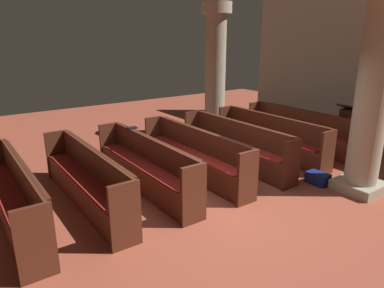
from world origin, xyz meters
TOP-DOWN VIEW (x-y plane):
  - ground_plane at (0.00, 0.00)m, footprint 19.20×19.20m
  - pew_row_0 at (-1.12, 3.51)m, footprint 3.16×0.46m
  - pew_row_1 at (-1.12, 2.41)m, footprint 3.16×0.46m
  - pew_row_2 at (-1.12, 1.31)m, footprint 3.16×0.47m
  - pew_row_3 at (-1.12, 0.21)m, footprint 3.16×0.46m
  - pew_row_4 at (-1.12, -0.89)m, footprint 3.16×0.46m
  - pew_row_5 at (-1.12, -1.99)m, footprint 3.16×0.47m
  - pew_row_6 at (-1.12, -3.09)m, footprint 3.16×0.46m
  - pillar_aisle_side at (1.24, 2.26)m, footprint 0.82×0.82m
  - pillar_far_side at (-3.42, 2.62)m, footprint 0.82×0.82m
  - lectern at (-0.53, 4.59)m, footprint 0.48×0.45m
  - hymn_book at (-1.98, -0.70)m, footprint 0.13×0.19m
  - kneeler_box_navy at (0.61, 1.90)m, footprint 0.41×0.27m

SIDE VIEW (x-z plane):
  - ground_plane at x=0.00m, z-range 0.00..0.00m
  - kneeler_box_navy at x=0.61m, z-range 0.00..0.22m
  - lectern at x=-0.53m, z-range -0.09..0.99m
  - pew_row_0 at x=-1.12m, z-range 0.03..0.96m
  - pew_row_1 at x=-1.12m, z-range 0.03..0.96m
  - pew_row_2 at x=-1.12m, z-range 0.03..0.96m
  - pew_row_3 at x=-1.12m, z-range 0.03..0.96m
  - pew_row_4 at x=-1.12m, z-range 0.03..0.96m
  - pew_row_5 at x=-1.12m, z-range 0.03..0.96m
  - pew_row_6 at x=-1.12m, z-range 0.03..0.96m
  - hymn_book at x=-1.98m, z-range 0.93..0.97m
  - pillar_aisle_side at x=1.24m, z-range 0.07..3.66m
  - pillar_far_side at x=-3.42m, z-range 0.07..3.66m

